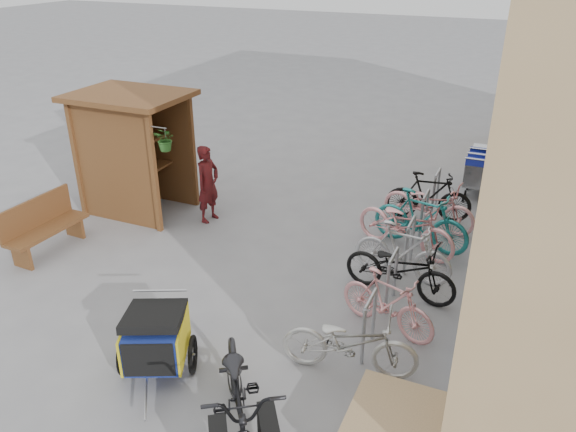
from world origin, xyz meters
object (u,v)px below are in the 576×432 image
at_px(bike_1, 387,303).
at_px(bike_3, 403,252).
at_px(shopping_carts, 481,166).
at_px(bike_4, 406,225).
at_px(cargo_bike, 240,404).
at_px(bike_0, 350,342).
at_px(bike_2, 400,269).
at_px(child_trailer, 156,337).
at_px(bike_7, 429,197).
at_px(pallet_stack, 394,432).
at_px(bike_5, 421,220).
at_px(bench, 43,225).
at_px(kiosk, 129,137).
at_px(person_kiosk, 208,184).
at_px(bike_6, 429,205).

height_order(bike_1, bike_3, bike_3).
xyz_separation_m(shopping_carts, bike_4, (-0.88, -3.27, -0.10)).
xyz_separation_m(cargo_bike, bike_1, (0.91, 2.60, -0.13)).
relative_size(cargo_bike, bike_0, 1.34).
xyz_separation_m(bike_2, bike_3, (-0.08, 0.50, 0.02)).
distance_m(bike_2, bike_3, 0.51).
bearing_deg(bike_0, child_trailer, 102.53).
relative_size(child_trailer, bike_7, 0.96).
bearing_deg(pallet_stack, bike_5, 98.41).
bearing_deg(bike_2, bench, 107.53).
xyz_separation_m(kiosk, bike_7, (5.52, 1.88, -1.06)).
xyz_separation_m(bike_1, bike_5, (-0.08, 2.60, 0.08)).
bearing_deg(bike_7, child_trailer, 148.33).
xyz_separation_m(child_trailer, bike_3, (2.30, 3.40, -0.03)).
xyz_separation_m(pallet_stack, person_kiosk, (-4.67, 4.04, 0.55)).
bearing_deg(kiosk, bike_2, -9.69).
bearing_deg(bike_0, bike_1, -21.90).
bearing_deg(bike_7, bike_4, 164.85).
xyz_separation_m(cargo_bike, bike_3, (0.78, 4.04, -0.10)).
xyz_separation_m(bike_3, bike_7, (-0.03, 2.34, 0.01)).
distance_m(bike_3, bike_4, 0.94).
bearing_deg(kiosk, cargo_bike, -43.33).
bearing_deg(bike_2, cargo_bike, 173.53).
xyz_separation_m(kiosk, pallet_stack, (6.28, -3.87, -1.34)).
bearing_deg(child_trailer, kiosk, 105.42).
relative_size(bike_3, bike_5, 0.91).
bearing_deg(bike_4, kiosk, 112.90).
bearing_deg(bike_0, bike_7, -11.00).
distance_m(pallet_stack, bike_2, 2.99).
relative_size(bench, bike_2, 0.88).
distance_m(shopping_carts, person_kiosk, 5.88).
bearing_deg(shopping_carts, person_kiosk, -142.60).
relative_size(bike_0, bike_7, 1.04).
height_order(child_trailer, person_kiosk, person_kiosk).
bearing_deg(kiosk, bench, -101.06).
distance_m(child_trailer, bike_3, 4.11).
bearing_deg(bike_1, child_trailer, 148.30).
xyz_separation_m(cargo_bike, bike_7, (0.75, 6.38, -0.09)).
bearing_deg(bike_7, kiosk, 98.71).
bearing_deg(bike_4, shopping_carts, 2.76).
xyz_separation_m(cargo_bike, bike_4, (0.62, 4.97, -0.08)).
bearing_deg(bike_2, child_trailer, 147.82).
bearing_deg(bike_1, pallet_stack, -143.76).
bearing_deg(bike_0, bike_5, -12.49).
relative_size(bike_4, bike_5, 1.07).
bearing_deg(cargo_bike, kiosk, 103.40).
bearing_deg(bike_6, bike_3, -170.59).
xyz_separation_m(bike_5, bike_6, (-0.01, 0.83, -0.06)).
relative_size(bike_5, bike_7, 1.08).
xyz_separation_m(bench, bike_5, (6.00, 2.76, 0.04)).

